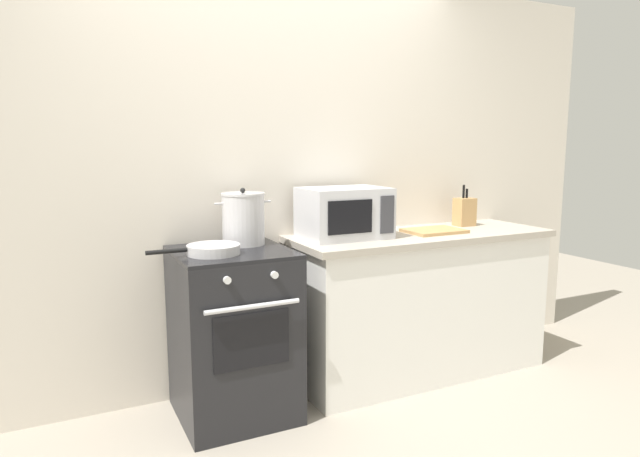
{
  "coord_description": "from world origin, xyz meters",
  "views": [
    {
      "loc": [
        -1.2,
        -2.19,
        1.48
      ],
      "look_at": [
        0.17,
        0.6,
        1.0
      ],
      "focal_mm": 31.17,
      "sensor_mm": 36.0,
      "label": 1
    }
  ],
  "objects_px": {
    "stove": "(234,333)",
    "knife_block": "(464,212)",
    "stock_pot": "(243,219)",
    "frying_pan": "(212,249)",
    "microwave": "(344,213)",
    "cutting_board": "(434,231)"
  },
  "relations": [
    {
      "from": "stock_pot",
      "to": "cutting_board",
      "type": "bearing_deg",
      "value": -6.18
    },
    {
      "from": "stock_pot",
      "to": "microwave",
      "type": "relative_size",
      "value": 0.65
    },
    {
      "from": "frying_pan",
      "to": "cutting_board",
      "type": "bearing_deg",
      "value": 2.57
    },
    {
      "from": "stove",
      "to": "cutting_board",
      "type": "distance_m",
      "value": 1.41
    },
    {
      "from": "stove",
      "to": "frying_pan",
      "type": "relative_size",
      "value": 1.96
    },
    {
      "from": "cutting_board",
      "to": "frying_pan",
      "type": "bearing_deg",
      "value": -177.43
    },
    {
      "from": "stove",
      "to": "knife_block",
      "type": "distance_m",
      "value": 1.79
    },
    {
      "from": "stove",
      "to": "microwave",
      "type": "bearing_deg",
      "value": 6.26
    },
    {
      "from": "stock_pot",
      "to": "microwave",
      "type": "xyz_separation_m",
      "value": [
        0.61,
        -0.05,
        0.0
      ]
    },
    {
      "from": "stove",
      "to": "knife_block",
      "type": "relative_size",
      "value": 3.28
    },
    {
      "from": "frying_pan",
      "to": "cutting_board",
      "type": "distance_m",
      "value": 1.45
    },
    {
      "from": "knife_block",
      "to": "cutting_board",
      "type": "bearing_deg",
      "value": -158.85
    },
    {
      "from": "stock_pot",
      "to": "frying_pan",
      "type": "relative_size",
      "value": 0.69
    },
    {
      "from": "stock_pot",
      "to": "cutting_board",
      "type": "distance_m",
      "value": 1.23
    },
    {
      "from": "stock_pot",
      "to": "microwave",
      "type": "bearing_deg",
      "value": -5.05
    },
    {
      "from": "microwave",
      "to": "stock_pot",
      "type": "bearing_deg",
      "value": 174.95
    },
    {
      "from": "stove",
      "to": "knife_block",
      "type": "xyz_separation_m",
      "value": [
        1.69,
        0.14,
        0.56
      ]
    },
    {
      "from": "stock_pot",
      "to": "knife_block",
      "type": "height_order",
      "value": "stock_pot"
    },
    {
      "from": "frying_pan",
      "to": "knife_block",
      "type": "bearing_deg",
      "value": 6.45
    },
    {
      "from": "stock_pot",
      "to": "frying_pan",
      "type": "xyz_separation_m",
      "value": [
        -0.23,
        -0.2,
        -0.12
      ]
    },
    {
      "from": "frying_pan",
      "to": "microwave",
      "type": "height_order",
      "value": "microwave"
    },
    {
      "from": "stock_pot",
      "to": "cutting_board",
      "type": "height_order",
      "value": "stock_pot"
    }
  ]
}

